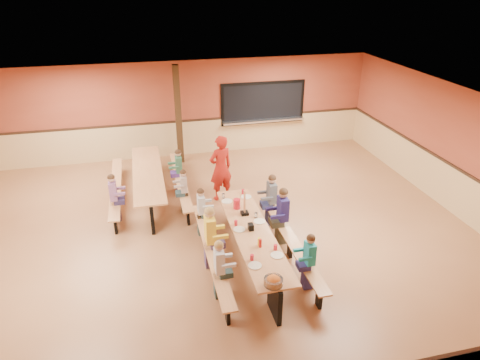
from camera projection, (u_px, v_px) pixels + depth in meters
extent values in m
plane|color=brown|center=(212.00, 236.00, 9.64)|extent=(12.00, 12.00, 0.00)
cube|color=#96422B|center=(183.00, 109.00, 13.36)|extent=(12.00, 0.04, 3.00)
cube|color=#96422B|center=(457.00, 151.00, 10.23)|extent=(0.04, 10.00, 3.00)
cube|color=white|center=(207.00, 107.00, 8.33)|extent=(12.00, 10.00, 0.04)
cube|color=black|center=(263.00, 103.00, 13.85)|extent=(2.60, 0.06, 1.20)
cube|color=silver|center=(263.00, 121.00, 14.02)|extent=(2.70, 0.28, 0.06)
cube|color=black|center=(178.00, 116.00, 12.79)|extent=(0.18, 0.18, 3.00)
cube|color=#BD7C4B|center=(252.00, 232.00, 8.49)|extent=(0.75, 3.60, 0.04)
cube|color=black|center=(275.00, 298.00, 7.30)|extent=(0.08, 0.60, 0.70)
cube|color=black|center=(235.00, 210.00, 10.01)|extent=(0.08, 0.60, 0.70)
cube|color=#BD7C4B|center=(211.00, 249.00, 8.45)|extent=(0.26, 3.60, 0.04)
cube|color=black|center=(212.00, 259.00, 8.55)|extent=(0.06, 0.18, 0.41)
cube|color=#BD7C4B|center=(290.00, 238.00, 8.79)|extent=(0.26, 3.60, 0.04)
cube|color=black|center=(290.00, 248.00, 8.89)|extent=(0.06, 0.18, 0.41)
cube|color=#BD7C4B|center=(148.00, 173.00, 11.00)|extent=(0.75, 3.60, 0.04)
cube|color=black|center=(152.00, 215.00, 9.80)|extent=(0.08, 0.60, 0.70)
cube|color=black|center=(147.00, 162.00, 12.51)|extent=(0.08, 0.60, 0.70)
cube|color=#BD7C4B|center=(116.00, 186.00, 10.95)|extent=(0.26, 3.60, 0.04)
cube|color=black|center=(117.00, 194.00, 11.05)|extent=(0.06, 0.18, 0.41)
cube|color=#BD7C4B|center=(180.00, 179.00, 11.29)|extent=(0.26, 3.60, 0.04)
cube|color=black|center=(181.00, 187.00, 11.39)|extent=(0.06, 0.18, 0.41)
imported|color=#B01D14|center=(221.00, 168.00, 10.89)|extent=(0.73, 0.60, 1.74)
cylinder|color=red|center=(237.00, 204.00, 9.25)|extent=(0.16, 0.16, 0.22)
cube|color=black|center=(251.00, 227.00, 8.50)|extent=(0.10, 0.14, 0.13)
cylinder|color=yellow|center=(259.00, 242.00, 7.99)|extent=(0.06, 0.06, 0.17)
cylinder|color=#B2140F|center=(260.00, 243.00, 7.95)|extent=(0.06, 0.06, 0.17)
cube|color=black|center=(244.00, 213.00, 9.05)|extent=(0.16, 0.16, 0.06)
cube|color=#BD7C4B|center=(245.00, 201.00, 8.93)|extent=(0.02, 0.09, 0.50)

